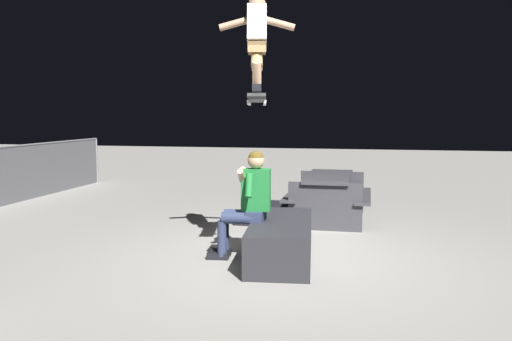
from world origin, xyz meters
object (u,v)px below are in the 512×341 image
skateboard (257,99)px  skater_airborne (257,39)px  picnic_table_back (329,190)px  person_sitting_on_ledge (247,199)px  kicker_ramp (263,216)px  ledge_box_main (281,240)px

skateboard → skater_airborne: 0.69m
skateboard → skater_airborne: (0.06, 0.01, 0.69)m
picnic_table_back → person_sitting_on_ledge: bearing=162.4°
kicker_ramp → picnic_table_back: size_ratio=0.67×
person_sitting_on_ledge → skateboard: bearing=-119.0°
ledge_box_main → kicker_ramp: 2.38m
ledge_box_main → skateboard: size_ratio=1.74×
skateboard → kicker_ramp: 3.06m
person_sitting_on_ledge → ledge_box_main: bearing=-84.0°
skateboard → picnic_table_back: 2.99m
ledge_box_main → picnic_table_back: bearing=-8.8°
ledge_box_main → person_sitting_on_ledge: (-0.04, 0.41, 0.49)m
person_sitting_on_ledge → skater_airborne: skater_airborne is taller
person_sitting_on_ledge → skateboard: (-0.07, -0.13, 1.19)m
person_sitting_on_ledge → skateboard: 1.20m
ledge_box_main → picnic_table_back: 2.48m
ledge_box_main → skater_airborne: size_ratio=1.62×
person_sitting_on_ledge → skateboard: skateboard is taller
person_sitting_on_ledge → kicker_ramp: size_ratio=1.13×
picnic_table_back → skateboard: bearing=165.7°
skater_airborne → kicker_ramp: 3.48m
kicker_ramp → person_sitting_on_ledge: bearing=-173.3°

